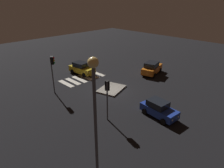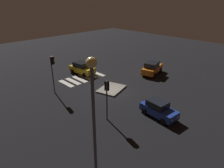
{
  "view_description": "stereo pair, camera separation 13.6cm",
  "coord_description": "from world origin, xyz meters",
  "views": [
    {
      "loc": [
        16.45,
        16.5,
        11.22
      ],
      "look_at": [
        0.0,
        0.0,
        1.0
      ],
      "focal_mm": 32.08,
      "sensor_mm": 36.0,
      "label": 1
    },
    {
      "loc": [
        16.35,
        16.6,
        11.22
      ],
      "look_at": [
        0.0,
        0.0,
        1.0
      ],
      "focal_mm": 32.08,
      "sensor_mm": 36.0,
      "label": 2
    }
  ],
  "objects": [
    {
      "name": "traffic_light_north",
      "position": [
        4.81,
        4.19,
        3.13
      ],
      "size": [
        0.53,
        0.54,
        4.12
      ],
      "rotation": [
        0.0,
        0.0,
        -2.42
      ],
      "color": "#47474C",
      "rests_on": "ground"
    },
    {
      "name": "traffic_light_east",
      "position": [
        5.41,
        -4.66,
        3.6
      ],
      "size": [
        0.53,
        0.54,
        4.76
      ],
      "rotation": [
        0.0,
        0.0,
        2.43
      ],
      "color": "#47474C",
      "rests_on": "ground"
    },
    {
      "name": "car_blue",
      "position": [
        0.79,
        7.48,
        0.82
      ],
      "size": [
        2.1,
        3.97,
        1.68
      ],
      "rotation": [
        0.0,
        0.0,
        1.48
      ],
      "color": "#1E389E",
      "rests_on": "ground"
    },
    {
      "name": "crosswalk_near",
      "position": [
        -0.0,
        -6.25,
        0.01
      ],
      "size": [
        6.45,
        3.2,
        0.02
      ],
      "color": "silver",
      "rests_on": "ground"
    },
    {
      "name": "street_lamp",
      "position": [
        10.61,
        9.36,
        5.77
      ],
      "size": [
        0.56,
        0.56,
        8.6
      ],
      "color": "#47474C",
      "rests_on": "ground"
    },
    {
      "name": "ground_plane",
      "position": [
        0.0,
        0.0,
        0.0
      ],
      "size": [
        80.0,
        80.0,
        0.0
      ],
      "primitive_type": "plane",
      "color": "black"
    },
    {
      "name": "traffic_island",
      "position": [
        -0.29,
        -0.4,
        0.09
      ],
      "size": [
        4.23,
        3.63,
        0.18
      ],
      "color": "gray",
      "rests_on": "ground"
    },
    {
      "name": "car_orange",
      "position": [
        -8.9,
        -0.09,
        0.95
      ],
      "size": [
        4.73,
        2.9,
        1.94
      ],
      "rotation": [
        0.0,
        0.0,
        3.39
      ],
      "color": "orange",
      "rests_on": "ground"
    },
    {
      "name": "car_yellow",
      "position": [
        -1.13,
        -7.88,
        0.9
      ],
      "size": [
        2.42,
        4.4,
        1.84
      ],
      "rotation": [
        0.0,
        0.0,
        1.7
      ],
      "color": "gold",
      "rests_on": "ground"
    }
  ]
}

